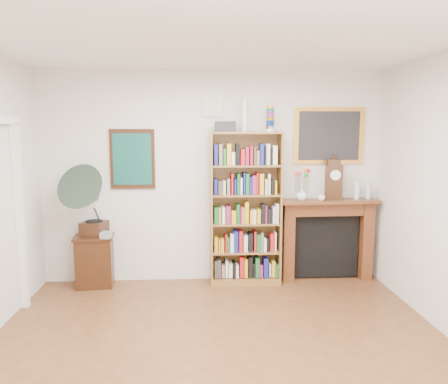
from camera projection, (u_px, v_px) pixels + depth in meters
name	position (u px, v px, depth m)	size (l,w,h in m)	color
room	(224.00, 213.00, 3.34)	(4.51, 5.01, 2.81)	#542F19
door_casing	(0.00, 207.00, 4.42)	(0.08, 1.02, 2.17)	white
teal_poster	(132.00, 159.00, 5.69)	(0.58, 0.04, 0.78)	black
small_picture	(213.00, 105.00, 5.66)	(0.26, 0.04, 0.30)	white
gilt_painting	(329.00, 136.00, 5.81)	(0.95, 0.04, 0.75)	gold
bookshelf	(246.00, 200.00, 5.69)	(0.92, 0.33, 2.31)	brown
side_cabinet	(95.00, 261.00, 5.67)	(0.49, 0.36, 0.67)	black
fireplace	(327.00, 232.00, 5.92)	(1.32, 0.35, 1.11)	#542913
gramophone	(90.00, 196.00, 5.45)	(0.74, 0.84, 0.95)	black
cd_stack	(106.00, 235.00, 5.51)	(0.12, 0.12, 0.08)	#B2B4BF
mantel_clock	(334.00, 180.00, 5.79)	(0.26, 0.19, 0.53)	black
flower_vase	(302.00, 194.00, 5.74)	(0.15, 0.15, 0.16)	white
teacup	(322.00, 198.00, 5.72)	(0.09, 0.09, 0.07)	white
bottle_left	(357.00, 190.00, 5.82)	(0.07, 0.07, 0.24)	silver
bottle_right	(368.00, 191.00, 5.86)	(0.06, 0.06, 0.20)	silver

